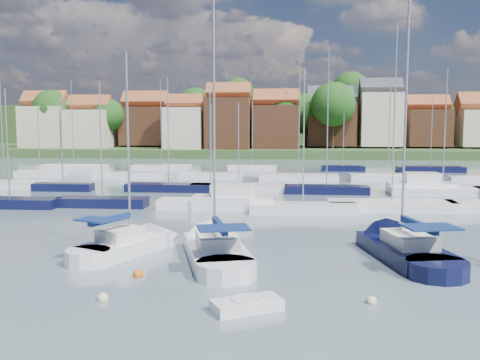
# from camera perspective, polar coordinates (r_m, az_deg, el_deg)

# --- Properties ---
(ground) EXTENTS (260.00, 260.00, 0.00)m
(ground) POSITION_cam_1_polar(r_m,az_deg,el_deg) (65.83, 5.63, -0.40)
(ground) COLOR #45575E
(ground) RESTS_ON ground
(sailboat_left) EXTENTS (6.09, 9.23, 12.47)m
(sailboat_left) POSITION_cam_1_polar(r_m,az_deg,el_deg) (32.33, -11.09, -6.77)
(sailboat_left) COLOR silver
(sailboat_left) RESTS_ON ground
(sailboat_centre) EXTENTS (5.87, 11.67, 15.34)m
(sailboat_centre) POSITION_cam_1_polar(r_m,az_deg,el_deg) (30.98, -2.92, -7.25)
(sailboat_centre) COLOR silver
(sailboat_centre) RESTS_ON ground
(sailboat_navy) EXTENTS (5.41, 11.99, 16.08)m
(sailboat_navy) POSITION_cam_1_polar(r_m,az_deg,el_deg) (32.57, 16.16, -6.83)
(sailboat_navy) COLOR black
(sailboat_navy) RESTS_ON ground
(tender) EXTENTS (3.08, 2.47, 0.60)m
(tender) POSITION_cam_1_polar(r_m,az_deg,el_deg) (22.09, 0.72, -13.19)
(tender) COLOR silver
(tender) RESTS_ON ground
(buoy_b) EXTENTS (0.50, 0.50, 0.50)m
(buoy_b) POSITION_cam_1_polar(r_m,az_deg,el_deg) (24.03, -14.43, -12.35)
(buoy_b) COLOR beige
(buoy_b) RESTS_ON ground
(buoy_c) EXTENTS (0.53, 0.53, 0.53)m
(buoy_c) POSITION_cam_1_polar(r_m,az_deg,el_deg) (27.14, -10.82, -10.09)
(buoy_c) COLOR #D85914
(buoy_c) RESTS_ON ground
(buoy_d) EXTENTS (0.44, 0.44, 0.44)m
(buoy_d) POSITION_cam_1_polar(r_m,az_deg,el_deg) (23.64, 13.84, -12.65)
(buoy_d) COLOR beige
(buoy_d) RESTS_ON ground
(buoy_e) EXTENTS (0.41, 0.41, 0.41)m
(buoy_e) POSITION_cam_1_polar(r_m,az_deg,el_deg) (34.47, 16.16, -6.71)
(buoy_e) COLOR beige
(buoy_e) RESTS_ON ground
(marina_field) EXTENTS (79.62, 41.41, 15.93)m
(marina_field) POSITION_cam_1_polar(r_m,az_deg,el_deg) (61.01, 7.47, -0.54)
(marina_field) COLOR silver
(marina_field) RESTS_ON ground
(far_shore_town) EXTENTS (212.46, 90.00, 22.27)m
(far_shore_town) POSITION_cam_1_polar(r_m,az_deg,el_deg) (158.11, 6.13, 5.14)
(far_shore_town) COLOR #2F4723
(far_shore_town) RESTS_ON ground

